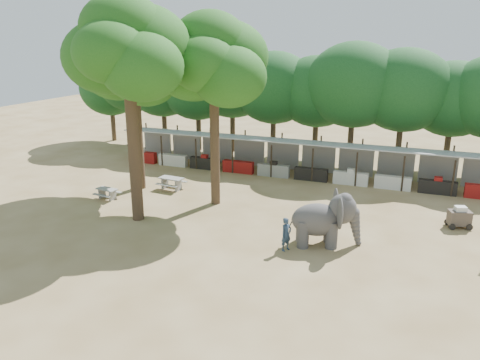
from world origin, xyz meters
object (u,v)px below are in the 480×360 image
(elephant, at_px, (326,219))
(cart_back, at_px, (459,217))
(picnic_table_far, at_px, (171,182))
(yard_tree_back, at_px, (213,61))
(handler, at_px, (286,234))
(picnic_table_near, at_px, (107,192))
(yard_tree_left, at_px, (133,64))
(yard_tree_center, at_px, (127,50))

(elephant, height_order, cart_back, elephant)
(picnic_table_far, bearing_deg, yard_tree_back, -12.75)
(handler, height_order, picnic_table_near, handler)
(yard_tree_left, xyz_separation_m, picnic_table_far, (2.24, 0.25, -7.66))
(handler, height_order, picnic_table_far, handler)
(yard_tree_center, relative_size, yard_tree_back, 1.06)
(yard_tree_left, height_order, cart_back, yard_tree_left)
(yard_tree_back, bearing_deg, picnic_table_near, -163.48)
(elephant, xyz_separation_m, picnic_table_far, (-11.39, 5.03, -0.81))
(yard_tree_back, height_order, picnic_table_near, yard_tree_back)
(handler, xyz_separation_m, cart_back, (7.91, 6.07, -0.23))
(picnic_table_far, xyz_separation_m, cart_back, (17.69, -0.27, 0.06))
(handler, relative_size, cart_back, 1.16)
(elephant, relative_size, picnic_table_far, 2.03)
(yard_tree_center, bearing_deg, elephant, 1.18)
(elephant, distance_m, cart_back, 7.93)
(yard_tree_left, xyz_separation_m, elephant, (13.63, -4.78, -6.85))
(cart_back, bearing_deg, handler, -159.93)
(yard_tree_back, distance_m, picnic_table_far, 8.93)
(yard_tree_back, xyz_separation_m, elephant, (7.63, -3.78, -7.19))
(elephant, bearing_deg, picnic_table_near, 154.52)
(elephant, distance_m, picnic_table_near, 14.37)
(yard_tree_back, height_order, cart_back, yard_tree_back)
(handler, bearing_deg, picnic_table_far, 85.76)
(picnic_table_near, xyz_separation_m, cart_back, (20.53, 2.94, 0.14))
(picnic_table_near, bearing_deg, yard_tree_center, -21.07)
(yard_tree_left, height_order, elephant, yard_tree_left)
(cart_back, bearing_deg, yard_tree_left, 162.51)
(handler, height_order, cart_back, handler)
(yard_tree_left, bearing_deg, cart_back, -0.06)
(yard_tree_center, distance_m, picnic_table_far, 10.16)
(yard_tree_back, xyz_separation_m, picnic_table_far, (-3.76, 1.25, -8.00))
(yard_tree_back, xyz_separation_m, picnic_table_near, (-6.60, -1.96, -8.09))
(yard_tree_left, height_order, handler, yard_tree_left)
(yard_tree_back, bearing_deg, picnic_table_far, 161.62)
(yard_tree_left, bearing_deg, elephant, -19.33)
(handler, distance_m, picnic_table_far, 11.66)
(yard_tree_left, distance_m, handler, 15.36)
(elephant, distance_m, picnic_table_far, 12.47)
(yard_tree_back, xyz_separation_m, handler, (6.02, -5.09, -7.72))
(cart_back, bearing_deg, picnic_table_near, 170.71)
(elephant, relative_size, handler, 2.21)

